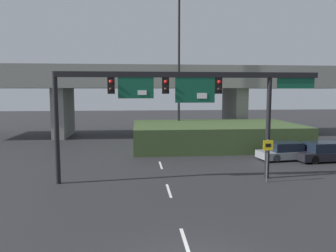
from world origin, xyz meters
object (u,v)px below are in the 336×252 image
object	(u,v)px
speed_limit_sign	(268,154)
parked_sedan_mid_right	(324,152)
signal_gantry	(181,93)
highway_light_pole_near	(179,66)
parked_sedan_near_right	(286,152)

from	to	relation	value
speed_limit_sign	parked_sedan_mid_right	distance (m)	8.52
parked_sedan_mid_right	signal_gantry	bearing A→B (deg)	-164.99
speed_limit_sign	parked_sedan_mid_right	size ratio (longest dim) A/B	0.54
signal_gantry	highway_light_pole_near	xyz separation A→B (m)	(1.83, 15.39, 2.69)
highway_light_pole_near	parked_sedan_near_right	distance (m)	14.50
speed_limit_sign	parked_sedan_near_right	world-z (taller)	speed_limit_sign
speed_limit_sign	signal_gantry	bearing A→B (deg)	170.04
parked_sedan_mid_right	highway_light_pole_near	bearing A→B (deg)	126.24
speed_limit_sign	highway_light_pole_near	bearing A→B (deg)	101.04
signal_gantry	parked_sedan_near_right	world-z (taller)	signal_gantry
highway_light_pole_near	parked_sedan_mid_right	size ratio (longest dim) A/B	3.17
signal_gantry	parked_sedan_mid_right	distance (m)	13.25
parked_sedan_near_right	speed_limit_sign	bearing A→B (deg)	-130.61
parked_sedan_near_right	parked_sedan_mid_right	bearing A→B (deg)	-23.06
highway_light_pole_near	parked_sedan_mid_right	distance (m)	16.47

